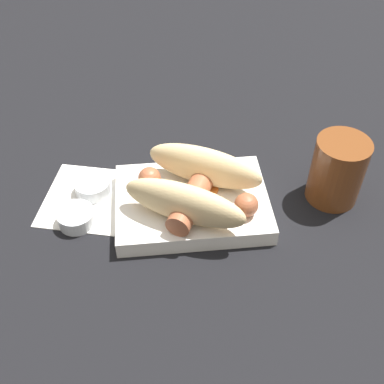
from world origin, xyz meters
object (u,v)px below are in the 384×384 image
bread_roll (195,184)px  condiment_cup_far (76,218)px  sausage (197,191)px  food_tray (192,203)px  condiment_cup_near (93,188)px  drink_glass (337,170)px

bread_roll → condiment_cup_far: (-0.17, -0.00, -0.05)m
sausage → food_tray: bearing=133.8°
bread_roll → condiment_cup_near: 0.17m
condiment_cup_near → condiment_cup_far: (-0.02, -0.06, 0.00)m
condiment_cup_near → drink_glass: 0.37m
condiment_cup_near → drink_glass: (0.36, -0.04, 0.04)m
food_tray → condiment_cup_near: food_tray is taller
condiment_cup_near → drink_glass: size_ratio=0.52×
bread_roll → food_tray: bearing=121.4°
food_tray → sausage: size_ratio=1.34×
sausage → condiment_cup_near: size_ratio=3.09×
bread_roll → sausage: size_ratio=1.27×
bread_roll → sausage: bearing=-12.9°
sausage → condiment_cup_near: 0.17m
sausage → condiment_cup_far: bearing=-179.0°
food_tray → condiment_cup_near: bearing=160.9°
sausage → drink_glass: bearing=3.8°
bread_roll → condiment_cup_near: (-0.15, 0.06, -0.05)m
sausage → condiment_cup_far: (-0.17, -0.00, -0.03)m
bread_roll → drink_glass: bearing=3.6°
food_tray → drink_glass: (0.21, 0.01, 0.04)m
condiment_cup_far → condiment_cup_near: bearing=70.9°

